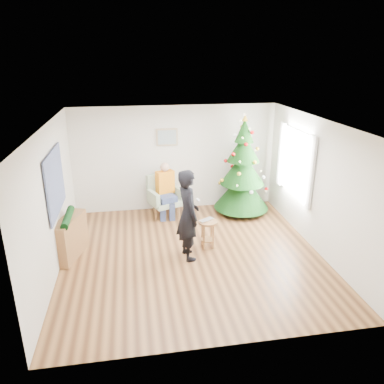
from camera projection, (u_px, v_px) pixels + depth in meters
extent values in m
plane|color=brown|center=(192.00, 255.00, 7.39)|extent=(5.00, 5.00, 0.00)
plane|color=white|center=(192.00, 123.00, 6.49)|extent=(5.00, 5.00, 0.00)
plane|color=silver|center=(175.00, 158.00, 9.25)|extent=(5.00, 0.00, 5.00)
plane|color=silver|center=(225.00, 263.00, 4.63)|extent=(5.00, 0.00, 5.00)
plane|color=silver|center=(52.00, 201.00, 6.55)|extent=(0.00, 5.00, 5.00)
plane|color=silver|center=(318.00, 186.00, 7.33)|extent=(0.00, 5.00, 5.00)
cube|color=white|center=(296.00, 162.00, 8.18)|extent=(0.04, 1.30, 1.40)
cube|color=white|center=(310.00, 173.00, 7.48)|extent=(0.05, 0.25, 1.50)
cube|color=white|center=(281.00, 154.00, 8.87)|extent=(0.05, 0.25, 1.50)
cylinder|color=#3F2816|center=(241.00, 206.00, 9.37)|extent=(0.10, 0.10, 0.31)
cone|color=black|center=(242.00, 190.00, 9.23)|extent=(1.34, 1.34, 0.88)
cone|color=black|center=(243.00, 168.00, 9.03)|extent=(1.07, 1.07, 0.77)
cone|color=black|center=(244.00, 148.00, 8.85)|extent=(0.78, 0.78, 0.67)
cone|color=black|center=(245.00, 130.00, 8.71)|extent=(0.45, 0.45, 0.57)
cone|color=gold|center=(245.00, 118.00, 8.61)|extent=(0.14, 0.14, 0.14)
cylinder|color=brown|center=(208.00, 222.00, 7.51)|extent=(0.39, 0.39, 0.04)
cylinder|color=brown|center=(208.00, 239.00, 7.64)|extent=(0.29, 0.29, 0.02)
imported|color=silver|center=(208.00, 221.00, 7.50)|extent=(0.38, 0.34, 0.03)
cube|color=#94A888|center=(166.00, 202.00, 9.07)|extent=(0.89, 0.86, 0.12)
cube|color=#94A888|center=(160.00, 185.00, 9.20)|extent=(0.70, 0.37, 0.60)
cube|color=#94A888|center=(153.00, 198.00, 8.86)|extent=(0.29, 0.55, 0.30)
cube|color=#94A888|center=(178.00, 193.00, 9.17)|extent=(0.29, 0.55, 0.30)
cube|color=navy|center=(166.00, 198.00, 8.95)|extent=(0.53, 0.54, 0.14)
cube|color=orange|center=(165.00, 182.00, 9.04)|extent=(0.47, 0.36, 0.55)
sphere|color=tan|center=(165.00, 167.00, 8.89)|extent=(0.22, 0.22, 0.22)
imported|color=black|center=(188.00, 215.00, 7.03)|extent=(0.52, 0.71, 1.78)
cube|color=white|center=(198.00, 200.00, 6.92)|extent=(0.06, 0.13, 0.04)
cube|color=brown|center=(70.00, 237.00, 7.23)|extent=(0.58, 1.04, 0.80)
cylinder|color=black|center=(68.00, 217.00, 7.08)|extent=(0.14, 0.90, 0.14)
cube|color=black|center=(55.00, 182.00, 6.75)|extent=(0.03, 1.50, 1.15)
cube|color=tan|center=(167.00, 137.00, 9.01)|extent=(0.52, 0.03, 0.42)
cube|color=gray|center=(167.00, 137.00, 8.98)|extent=(0.44, 0.02, 0.34)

